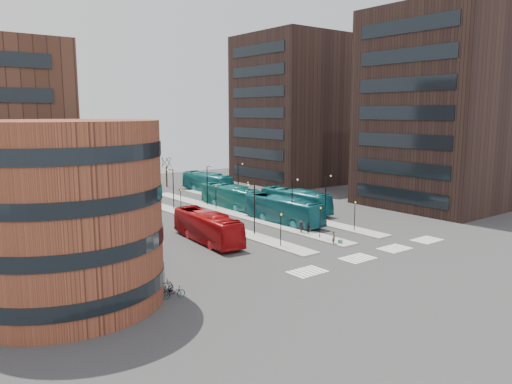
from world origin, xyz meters
TOP-DOWN VIEW (x-y plane):
  - ground at (0.00, 0.00)m, footprint 160.00×160.00m
  - island_left at (-4.00, 30.00)m, footprint 2.50×45.00m
  - island_mid at (2.00, 30.00)m, footprint 2.50×45.00m
  - island_right at (8.00, 30.00)m, footprint 2.50×45.00m
  - suitcase at (1.58, 8.76)m, footprint 0.43×0.35m
  - red_bus at (-9.48, 18.88)m, footprint 3.96×12.53m
  - teal_bus_a at (3.73, 20.97)m, footprint 3.44×13.00m
  - teal_bus_b at (4.37, 34.20)m, footprint 3.13×12.68m
  - teal_bus_c at (9.87, 25.35)m, footprint 3.57×12.51m
  - teal_bus_d at (9.90, 49.62)m, footprint 3.39×12.94m
  - traveller at (0.91, 9.12)m, footprint 0.69×0.69m
  - commuter_a at (-5.24, 19.80)m, footprint 1.03×0.89m
  - commuter_b at (1.87, 14.22)m, footprint 0.45×0.92m
  - commuter_c at (1.49, 15.10)m, footprint 0.68×1.10m
  - bicycle_near at (-21.00, 5.67)m, footprint 1.96×1.11m
  - bicycle_mid at (-21.00, 6.85)m, footprint 1.69×0.97m
  - bicycle_far at (-21.00, 7.71)m, footprint 1.97×1.08m
  - crosswalk_stripes at (1.75, 4.00)m, footprint 22.35×2.40m
  - round_building at (-28.00, 10.00)m, footprint 15.16×15.16m
  - tower_near at (31.98, 16.00)m, footprint 20.12×20.00m
  - tower_far at (31.98, 50.00)m, footprint 20.12×20.00m
  - sign_poles at (1.60, 23.00)m, footprint 12.45×22.12m
  - lamp_posts at (2.64, 28.00)m, footprint 14.04×20.24m
  - bare_trees at (2.67, 62.67)m, footprint 10.97×8.14m

SIDE VIEW (x-z plane):
  - ground at x=0.00m, z-range 0.00..0.00m
  - crosswalk_stripes at x=1.75m, z-range 0.00..0.01m
  - island_left at x=-4.00m, z-range 0.00..0.15m
  - island_mid at x=2.00m, z-range 0.00..0.15m
  - island_right at x=8.00m, z-range 0.00..0.15m
  - suitcase at x=1.58m, z-range 0.00..0.52m
  - bicycle_near at x=-21.00m, z-range 0.00..0.98m
  - bicycle_far at x=-21.00m, z-range 0.00..0.98m
  - bicycle_mid at x=-21.00m, z-range 0.00..0.98m
  - commuter_b at x=1.87m, z-range 0.00..1.51m
  - traveller at x=0.91m, z-range 0.00..1.61m
  - commuter_c at x=1.49m, z-range 0.00..1.64m
  - commuter_a at x=-5.24m, z-range 0.00..1.83m
  - red_bus at x=-9.48m, z-range 0.00..3.43m
  - teal_bus_c at x=9.87m, z-range 0.00..3.45m
  - teal_bus_b at x=4.37m, z-range 0.00..3.52m
  - teal_bus_d at x=9.90m, z-range 0.00..3.58m
  - teal_bus_a at x=3.73m, z-range 0.00..3.60m
  - sign_poles at x=1.60m, z-range 0.58..4.23m
  - bare_trees at x=2.67m, z-range -0.22..5.67m
  - lamp_posts at x=2.64m, z-range 0.52..6.64m
  - round_building at x=-28.00m, z-range -0.01..13.99m
  - tower_near at x=31.98m, z-range 0.00..30.00m
  - tower_far at x=31.98m, z-range 0.00..30.00m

